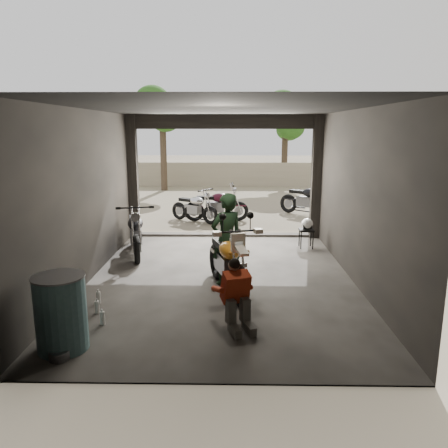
{
  "coord_description": "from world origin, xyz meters",
  "views": [
    {
      "loc": [
        0.2,
        -7.94,
        2.85
      ],
      "look_at": [
        0.04,
        0.6,
        0.98
      ],
      "focal_mm": 35.0,
      "sensor_mm": 36.0,
      "label": 1
    }
  ],
  "objects_px": {
    "outside_bike_b": "(216,203)",
    "outside_bike_c": "(307,197)",
    "mechanic": "(238,297)",
    "left_bike": "(135,229)",
    "helmet": "(307,224)",
    "stool": "(306,232)",
    "sign_post": "(338,168)",
    "outside_bike_a": "(194,205)",
    "rider": "(227,239)",
    "oil_drum": "(61,314)",
    "main_bike": "(227,257)"
  },
  "relations": [
    {
      "from": "rider",
      "to": "sign_post",
      "type": "bearing_deg",
      "value": -152.53
    },
    {
      "from": "left_bike",
      "to": "helmet",
      "type": "relative_size",
      "value": 6.12
    },
    {
      "from": "outside_bike_a",
      "to": "outside_bike_c",
      "type": "distance_m",
      "value": 3.83
    },
    {
      "from": "mechanic",
      "to": "oil_drum",
      "type": "distance_m",
      "value": 2.38
    },
    {
      "from": "rider",
      "to": "mechanic",
      "type": "distance_m",
      "value": 1.93
    },
    {
      "from": "oil_drum",
      "to": "stool",
      "type": "bearing_deg",
      "value": 51.71
    },
    {
      "from": "mechanic",
      "to": "sign_post",
      "type": "relative_size",
      "value": 0.39
    },
    {
      "from": "outside_bike_b",
      "to": "left_bike",
      "type": "bearing_deg",
      "value": 152.91
    },
    {
      "from": "outside_bike_c",
      "to": "oil_drum",
      "type": "bearing_deg",
      "value": -167.41
    },
    {
      "from": "outside_bike_a",
      "to": "rider",
      "type": "height_order",
      "value": "rider"
    },
    {
      "from": "rider",
      "to": "main_bike",
      "type": "bearing_deg",
      "value": 62.45
    },
    {
      "from": "rider",
      "to": "sign_post",
      "type": "relative_size",
      "value": 0.68
    },
    {
      "from": "outside_bike_b",
      "to": "mechanic",
      "type": "height_order",
      "value": "outside_bike_b"
    },
    {
      "from": "outside_bike_a",
      "to": "outside_bike_c",
      "type": "height_order",
      "value": "outside_bike_c"
    },
    {
      "from": "stool",
      "to": "helmet",
      "type": "bearing_deg",
      "value": 41.51
    },
    {
      "from": "helmet",
      "to": "sign_post",
      "type": "xyz_separation_m",
      "value": [
        1.26,
        2.46,
        1.12
      ]
    },
    {
      "from": "oil_drum",
      "to": "outside_bike_b",
      "type": "bearing_deg",
      "value": 78.2
    },
    {
      "from": "left_bike",
      "to": "rider",
      "type": "height_order",
      "value": "rider"
    },
    {
      "from": "outside_bike_a",
      "to": "mechanic",
      "type": "distance_m",
      "value": 7.55
    },
    {
      "from": "outside_bike_c",
      "to": "outside_bike_b",
      "type": "bearing_deg",
      "value": 147.92
    },
    {
      "from": "rider",
      "to": "outside_bike_a",
      "type": "bearing_deg",
      "value": -109.26
    },
    {
      "from": "sign_post",
      "to": "left_bike",
      "type": "bearing_deg",
      "value": -165.43
    },
    {
      "from": "main_bike",
      "to": "outside_bike_b",
      "type": "xyz_separation_m",
      "value": [
        -0.41,
        6.06,
        -0.04
      ]
    },
    {
      "from": "oil_drum",
      "to": "sign_post",
      "type": "bearing_deg",
      "value": 55.03
    },
    {
      "from": "outside_bike_a",
      "to": "helmet",
      "type": "xyz_separation_m",
      "value": [
        2.98,
        -3.0,
        0.08
      ]
    },
    {
      "from": "outside_bike_c",
      "to": "sign_post",
      "type": "distance_m",
      "value": 2.08
    },
    {
      "from": "left_bike",
      "to": "mechanic",
      "type": "bearing_deg",
      "value": -72.81
    },
    {
      "from": "mechanic",
      "to": "outside_bike_a",
      "type": "bearing_deg",
      "value": 80.35
    },
    {
      "from": "left_bike",
      "to": "stool",
      "type": "relative_size",
      "value": 3.8
    },
    {
      "from": "rider",
      "to": "helmet",
      "type": "height_order",
      "value": "rider"
    },
    {
      "from": "outside_bike_c",
      "to": "helmet",
      "type": "bearing_deg",
      "value": -149.79
    },
    {
      "from": "outside_bike_a",
      "to": "stool",
      "type": "distance_m",
      "value": 4.23
    },
    {
      "from": "left_bike",
      "to": "helmet",
      "type": "bearing_deg",
      "value": -4.89
    },
    {
      "from": "sign_post",
      "to": "oil_drum",
      "type": "bearing_deg",
      "value": -140.84
    },
    {
      "from": "main_bike",
      "to": "sign_post",
      "type": "relative_size",
      "value": 0.75
    },
    {
      "from": "left_bike",
      "to": "rider",
      "type": "relative_size",
      "value": 1.05
    },
    {
      "from": "left_bike",
      "to": "outside_bike_b",
      "type": "distance_m",
      "value": 4.14
    },
    {
      "from": "outside_bike_a",
      "to": "sign_post",
      "type": "height_order",
      "value": "sign_post"
    },
    {
      "from": "outside_bike_a",
      "to": "mechanic",
      "type": "height_order",
      "value": "outside_bike_a"
    },
    {
      "from": "main_bike",
      "to": "left_bike",
      "type": "distance_m",
      "value": 3.12
    },
    {
      "from": "outside_bike_a",
      "to": "outside_bike_b",
      "type": "xyz_separation_m",
      "value": [
        0.69,
        0.13,
        0.06
      ]
    },
    {
      "from": "outside_bike_a",
      "to": "outside_bike_b",
      "type": "relative_size",
      "value": 0.9
    },
    {
      "from": "left_bike",
      "to": "stool",
      "type": "distance_m",
      "value": 4.05
    },
    {
      "from": "left_bike",
      "to": "stool",
      "type": "xyz_separation_m",
      "value": [
        4.0,
        0.63,
        -0.21
      ]
    },
    {
      "from": "left_bike",
      "to": "outside_bike_b",
      "type": "relative_size",
      "value": 1.03
    },
    {
      "from": "outside_bike_c",
      "to": "stool",
      "type": "height_order",
      "value": "outside_bike_c"
    },
    {
      "from": "outside_bike_b",
      "to": "outside_bike_c",
      "type": "height_order",
      "value": "outside_bike_c"
    },
    {
      "from": "outside_bike_c",
      "to": "left_bike",
      "type": "bearing_deg",
      "value": 175.01
    },
    {
      "from": "helmet",
      "to": "sign_post",
      "type": "bearing_deg",
      "value": 66.23
    },
    {
      "from": "outside_bike_b",
      "to": "rider",
      "type": "relative_size",
      "value": 1.01
    }
  ]
}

